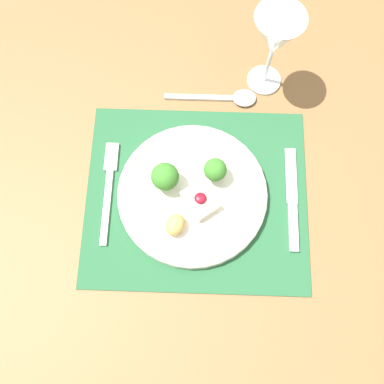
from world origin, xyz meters
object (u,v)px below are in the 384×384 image
fork (108,185)px  spoon (231,98)px  knife (292,205)px  wine_glass_near (275,39)px  dinner_plate (191,193)px

fork → spoon: 0.30m
fork → spoon: (0.23, 0.19, -0.00)m
fork → spoon: size_ratio=1.09×
knife → wine_glass_near: size_ratio=1.05×
wine_glass_near → fork: bearing=-141.2°
dinner_plate → fork: dinner_plate is taller
wine_glass_near → dinner_plate: bearing=-119.0°
dinner_plate → knife: 0.19m
knife → fork: bearing=177.3°
dinner_plate → wine_glass_near: bearing=61.0°
dinner_plate → spoon: 0.22m
knife → spoon: bearing=119.2°
knife → dinner_plate: bearing=177.7°
knife → spoon: spoon is taller
fork → knife: size_ratio=1.00×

